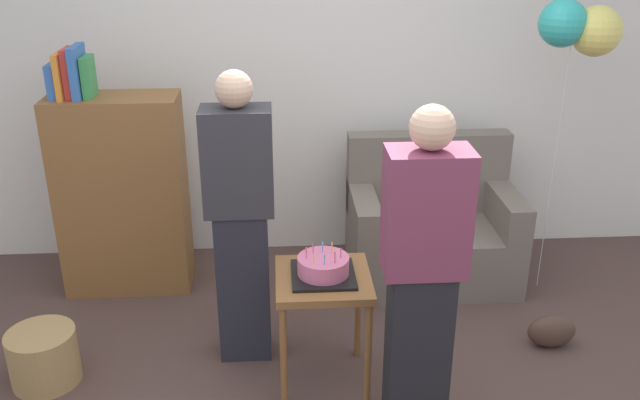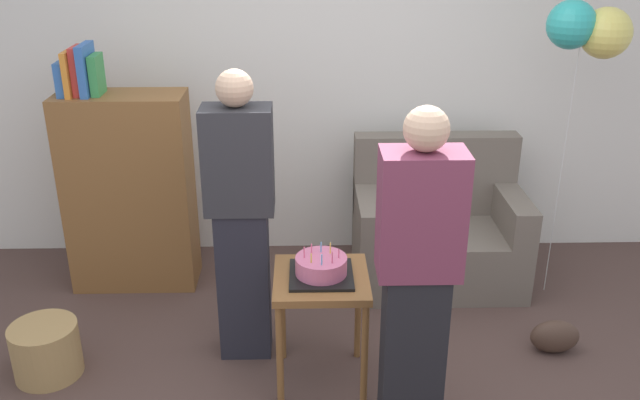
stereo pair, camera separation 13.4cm
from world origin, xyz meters
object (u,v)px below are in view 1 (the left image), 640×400
Objects in this scene: birthday_cake at (323,267)px; couch at (431,230)px; side_table at (323,293)px; balloon_bunch at (581,27)px; handbag at (551,331)px; person_holding_cake at (422,280)px; person_blowing_candles at (240,220)px; wicker_basket at (44,357)px; bookshelf at (121,192)px.

couch is at bearing 53.89° from birthday_cake.
balloon_bunch is (1.55, 0.91, 1.17)m from side_table.
couch is at bearing 121.12° from handbag.
couch is at bearing -84.89° from person_holding_cake.
person_blowing_candles reaches higher than birthday_cake.
wicker_basket is (-1.48, 0.09, -0.39)m from side_table.
person_blowing_candles reaches higher than couch.
balloon_bunch is at bearing 15.03° from wicker_basket.
birthday_cake is (1.22, -1.11, 0.01)m from bookshelf.
person_blowing_candles reaches higher than wicker_basket.
balloon_bunch reaches higher than bookshelf.
balloon_bunch is (0.22, 0.68, 1.61)m from handbag.
balloon_bunch reaches higher than person_blowing_candles.
side_table is 2.15m from balloon_bunch.
side_table is 1.43m from handbag.
balloon_bunch reaches higher than birthday_cake.
person_holding_cake is 1.95m from balloon_bunch.
birthday_cake reaches higher than handbag.
bookshelf reaches higher than side_table.
couch reaches higher than handbag.
person_holding_cake reaches higher than wicker_basket.
bookshelf is at bearing 179.89° from couch.
handbag is at bearing 2.73° from wicker_basket.
wicker_basket is 1.29× the size of handbag.
person_blowing_candles is 1.08m from person_holding_cake.
side_table is at bearing -24.91° from person_holding_cake.
person_holding_cake is at bearing -14.76° from wicker_basket.
balloon_bunch is at bearing 30.30° from birthday_cake.
bookshelf is 4.46× the size of wicker_basket.
side_table is at bearing 94.87° from birthday_cake.
wicker_basket is (-1.89, 0.50, -0.68)m from person_holding_cake.
couch is 1.41m from birthday_cake.
person_blowing_candles is (-0.42, 0.29, 0.14)m from birthday_cake.
person_holding_cake is (0.41, -0.41, 0.14)m from birthday_cake.
balloon_bunch is (1.97, 0.62, 0.88)m from person_blowing_candles.
birthday_cake is 1.58m from wicker_basket.
bookshelf is 2.97m from balloon_bunch.
couch is 1.72× the size of side_table.
balloon_bunch is (3.04, 0.82, 1.56)m from wicker_basket.
bookshelf is 1.65m from birthday_cake.
side_table is at bearing -126.12° from couch.
birthday_cake is at bearing -149.70° from balloon_bunch.
balloon_bunch reaches higher than person_holding_cake.
side_table is 0.65m from person_holding_cake.
balloon_bunch is (1.55, 0.91, 1.02)m from birthday_cake.
bookshelf is 2.77m from handbag.
person_blowing_candles is 5.82× the size of handbag.
side_table is 1.78× the size of wicker_basket.
couch is at bearing 30.05° from person_blowing_candles.
balloon_bunch reaches higher than side_table.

